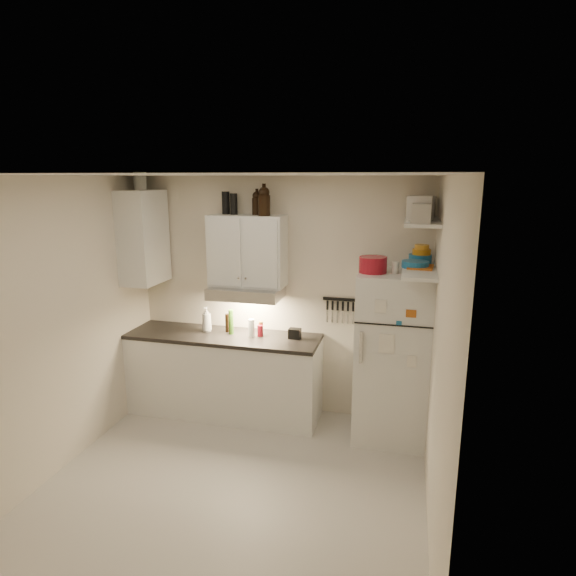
# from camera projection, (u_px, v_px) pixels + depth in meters

# --- Properties ---
(floor) EXTENTS (3.20, 3.00, 0.02)m
(floor) POSITION_uv_depth(u_px,v_px,m) (235.00, 485.00, 4.15)
(floor) COLOR beige
(floor) RESTS_ON ground
(ceiling) EXTENTS (3.20, 3.00, 0.02)m
(ceiling) POSITION_uv_depth(u_px,v_px,m) (226.00, 173.00, 3.56)
(ceiling) COLOR white
(ceiling) RESTS_ON ground
(back_wall) EXTENTS (3.20, 0.02, 2.60)m
(back_wall) POSITION_uv_depth(u_px,v_px,m) (280.00, 297.00, 5.28)
(back_wall) COLOR beige
(back_wall) RESTS_ON ground
(left_wall) EXTENTS (0.02, 3.00, 2.60)m
(left_wall) POSITION_uv_depth(u_px,v_px,m) (59.00, 326.00, 4.24)
(left_wall) COLOR beige
(left_wall) RESTS_ON ground
(right_wall) EXTENTS (0.02, 3.00, 2.60)m
(right_wall) POSITION_uv_depth(u_px,v_px,m) (440.00, 359.00, 3.47)
(right_wall) COLOR beige
(right_wall) RESTS_ON ground
(base_cabinet) EXTENTS (2.10, 0.60, 0.88)m
(base_cabinet) POSITION_uv_depth(u_px,v_px,m) (225.00, 376.00, 5.31)
(base_cabinet) COLOR white
(base_cabinet) RESTS_ON floor
(countertop) EXTENTS (2.10, 0.62, 0.04)m
(countertop) POSITION_uv_depth(u_px,v_px,m) (223.00, 336.00, 5.21)
(countertop) COLOR black
(countertop) RESTS_ON base_cabinet
(upper_cabinet) EXTENTS (0.80, 0.33, 0.75)m
(upper_cabinet) POSITION_uv_depth(u_px,v_px,m) (248.00, 251.00, 5.07)
(upper_cabinet) COLOR white
(upper_cabinet) RESTS_ON back_wall
(side_cabinet) EXTENTS (0.33, 0.55, 1.00)m
(side_cabinet) POSITION_uv_depth(u_px,v_px,m) (143.00, 237.00, 5.18)
(side_cabinet) COLOR white
(side_cabinet) RESTS_ON left_wall
(range_hood) EXTENTS (0.76, 0.46, 0.12)m
(range_hood) POSITION_uv_depth(u_px,v_px,m) (246.00, 292.00, 5.11)
(range_hood) COLOR silver
(range_hood) RESTS_ON back_wall
(fridge) EXTENTS (0.70, 0.68, 1.70)m
(fridge) POSITION_uv_depth(u_px,v_px,m) (392.00, 357.00, 4.75)
(fridge) COLOR silver
(fridge) RESTS_ON floor
(shelf_hi) EXTENTS (0.30, 0.95, 0.03)m
(shelf_hi) POSITION_uv_depth(u_px,v_px,m) (422.00, 221.00, 4.28)
(shelf_hi) COLOR white
(shelf_hi) RESTS_ON right_wall
(shelf_lo) EXTENTS (0.30, 0.95, 0.03)m
(shelf_lo) POSITION_uv_depth(u_px,v_px,m) (419.00, 270.00, 4.37)
(shelf_lo) COLOR white
(shelf_lo) RESTS_ON right_wall
(knife_strip) EXTENTS (0.42, 0.02, 0.03)m
(knife_strip) POSITION_uv_depth(u_px,v_px,m) (343.00, 299.00, 5.09)
(knife_strip) COLOR black
(knife_strip) RESTS_ON back_wall
(dutch_oven) EXTENTS (0.33, 0.33, 0.15)m
(dutch_oven) POSITION_uv_depth(u_px,v_px,m) (373.00, 265.00, 4.54)
(dutch_oven) COLOR maroon
(dutch_oven) RESTS_ON fridge
(book_stack) EXTENTS (0.25, 0.29, 0.09)m
(book_stack) POSITION_uv_depth(u_px,v_px,m) (420.00, 271.00, 4.40)
(book_stack) COLOR #B05516
(book_stack) RESTS_ON fridge
(spice_jar) EXTENTS (0.08, 0.08, 0.11)m
(spice_jar) POSITION_uv_depth(u_px,v_px,m) (395.00, 268.00, 4.51)
(spice_jar) COLOR silver
(spice_jar) RESTS_ON fridge
(stock_pot) EXTENTS (0.32, 0.32, 0.20)m
(stock_pot) POSITION_uv_depth(u_px,v_px,m) (420.00, 207.00, 4.50)
(stock_pot) COLOR silver
(stock_pot) RESTS_ON shelf_hi
(tin_a) EXTENTS (0.24, 0.22, 0.21)m
(tin_a) POSITION_uv_depth(u_px,v_px,m) (421.00, 208.00, 4.18)
(tin_a) COLOR #AAAAAD
(tin_a) RESTS_ON shelf_hi
(tin_b) EXTENTS (0.17, 0.17, 0.16)m
(tin_b) POSITION_uv_depth(u_px,v_px,m) (422.00, 213.00, 3.93)
(tin_b) COLOR #AAAAAD
(tin_b) RESTS_ON shelf_hi
(bowl_teal) EXTENTS (0.22, 0.22, 0.09)m
(bowl_teal) POSITION_uv_depth(u_px,v_px,m) (420.00, 259.00, 4.61)
(bowl_teal) COLOR #1A6093
(bowl_teal) RESTS_ON shelf_lo
(bowl_orange) EXTENTS (0.17, 0.17, 0.05)m
(bowl_orange) POSITION_uv_depth(u_px,v_px,m) (422.00, 252.00, 4.59)
(bowl_orange) COLOR #BC7111
(bowl_orange) RESTS_ON bowl_teal
(bowl_yellow) EXTENTS (0.13, 0.13, 0.04)m
(bowl_yellow) POSITION_uv_depth(u_px,v_px,m) (422.00, 247.00, 4.58)
(bowl_yellow) COLOR orange
(bowl_yellow) RESTS_ON bowl_orange
(plates) EXTENTS (0.28, 0.28, 0.06)m
(plates) POSITION_uv_depth(u_px,v_px,m) (415.00, 264.00, 4.39)
(plates) COLOR #1A6093
(plates) RESTS_ON shelf_lo
(growler_a) EXTENTS (0.13, 0.13, 0.25)m
(growler_a) POSITION_uv_depth(u_px,v_px,m) (257.00, 203.00, 4.98)
(growler_a) COLOR black
(growler_a) RESTS_ON upper_cabinet
(growler_b) EXTENTS (0.16, 0.16, 0.30)m
(growler_b) POSITION_uv_depth(u_px,v_px,m) (264.00, 201.00, 4.84)
(growler_b) COLOR black
(growler_b) RESTS_ON upper_cabinet
(thermos_a) EXTENTS (0.08, 0.08, 0.22)m
(thermos_a) POSITION_uv_depth(u_px,v_px,m) (234.00, 204.00, 5.02)
(thermos_a) COLOR black
(thermos_a) RESTS_ON upper_cabinet
(thermos_b) EXTENTS (0.09, 0.09, 0.24)m
(thermos_b) POSITION_uv_depth(u_px,v_px,m) (226.00, 203.00, 5.07)
(thermos_b) COLOR black
(thermos_b) RESTS_ON upper_cabinet
(side_jar) EXTENTS (0.17, 0.17, 0.18)m
(side_jar) POSITION_uv_depth(u_px,v_px,m) (140.00, 181.00, 5.11)
(side_jar) COLOR silver
(side_jar) RESTS_ON side_cabinet
(soap_bottle) EXTENTS (0.14, 0.14, 0.31)m
(soap_bottle) POSITION_uv_depth(u_px,v_px,m) (207.00, 318.00, 5.28)
(soap_bottle) COLOR white
(soap_bottle) RESTS_ON countertop
(pepper_mill) EXTENTS (0.06, 0.06, 0.15)m
(pepper_mill) POSITION_uv_depth(u_px,v_px,m) (261.00, 328.00, 5.16)
(pepper_mill) COLOR brown
(pepper_mill) RESTS_ON countertop
(oil_bottle) EXTENTS (0.07, 0.07, 0.27)m
(oil_bottle) POSITION_uv_depth(u_px,v_px,m) (231.00, 322.00, 5.19)
(oil_bottle) COLOR #305A16
(oil_bottle) RESTS_ON countertop
(vinegar_bottle) EXTENTS (0.06, 0.06, 0.20)m
(vinegar_bottle) POSITION_uv_depth(u_px,v_px,m) (227.00, 323.00, 5.27)
(vinegar_bottle) COLOR black
(vinegar_bottle) RESTS_ON countertop
(clear_bottle) EXTENTS (0.07, 0.07, 0.19)m
(clear_bottle) POSITION_uv_depth(u_px,v_px,m) (252.00, 328.00, 5.11)
(clear_bottle) COLOR silver
(clear_bottle) RESTS_ON countertop
(red_jar) EXTENTS (0.08, 0.08, 0.12)m
(red_jar) POSITION_uv_depth(u_px,v_px,m) (260.00, 331.00, 5.14)
(red_jar) COLOR maroon
(red_jar) RESTS_ON countertop
(caddy) EXTENTS (0.13, 0.09, 0.11)m
(caddy) POSITION_uv_depth(u_px,v_px,m) (295.00, 334.00, 5.07)
(caddy) COLOR black
(caddy) RESTS_ON countertop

